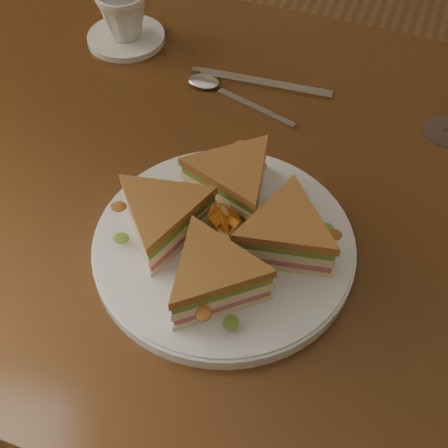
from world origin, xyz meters
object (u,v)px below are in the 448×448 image
Objects in this scene: table at (266,234)px; knife at (256,82)px; plate at (224,247)px; sandwich_wedges at (224,227)px; saucer at (126,38)px; coffee_cup at (123,14)px; spoon at (216,88)px.

knife reaches higher than table.
table is at bearing -70.99° from knife.
sandwich_wedges is (0.00, 0.00, 0.04)m from plate.
knife is at bearing 101.53° from plate.
table is 0.40m from saucer.
coffee_cup reaches higher than knife.
plate is at bearing -82.56° from knife.
coffee_cup is (-0.29, 0.34, 0.00)m from sandwich_wedges.
saucer is at bearing 144.18° from table.
coffee_cup reaches higher than table.
knife is 0.23m from saucer.
table is 6.70× the size of spoon.
saucer is (-0.23, 0.03, 0.00)m from knife.
sandwich_wedges is at bearing -82.56° from knife.
knife is 1.74× the size of saucer.
table is 5.57× the size of knife.
knife is (0.05, 0.04, -0.00)m from spoon.
spoon is at bearing 130.19° from table.
coffee_cup reaches higher than spoon.
knife is (-0.08, 0.19, 0.10)m from table.
saucer is (-0.18, 0.07, 0.00)m from spoon.
sandwich_wedges reaches higher than spoon.
plate is at bearing -99.53° from table.
sandwich_wedges is 0.32m from knife.
sandwich_wedges is at bearing -99.53° from table.
coffee_cup is at bearing 144.18° from table.
spoon is at bearing -20.81° from saucer.
spoon is (-0.11, 0.27, -0.04)m from sandwich_wedges.
spoon reaches higher than knife.
coffee_cup is at bearing 168.20° from knife.
knife is 2.72× the size of coffee_cup.
plate is 0.30m from spoon.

